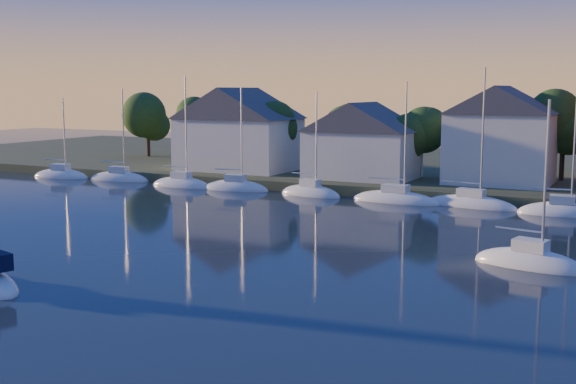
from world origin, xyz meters
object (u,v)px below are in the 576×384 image
Objects in this scene: clubhouse_west at (239,128)px; clubhouse_centre at (363,139)px; drifting_sailboat_right at (530,265)px; clubhouse_east at (501,134)px.

clubhouse_centre is at bearing -3.58° from clubhouse_west.
drifting_sailboat_right reaches higher than clubhouse_centre.
clubhouse_east is 32.03m from drifting_sailboat_right.
clubhouse_centre is at bearing -171.87° from clubhouse_east.
clubhouse_east reaches higher than clubhouse_west.
drifting_sailboat_right is (37.68, -29.53, -5.84)m from clubhouse_west.
clubhouse_east is 0.96× the size of drifting_sailboat_right.
clubhouse_east is at bearing 1.91° from clubhouse_west.
clubhouse_west is at bearing 152.62° from drifting_sailboat_right.
clubhouse_east reaches higher than clubhouse_centre.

